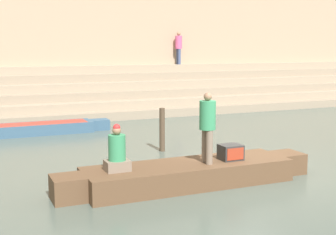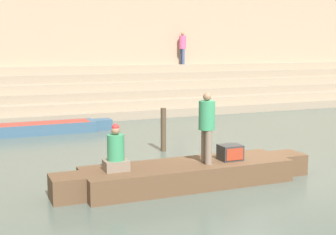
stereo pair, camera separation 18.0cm
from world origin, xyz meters
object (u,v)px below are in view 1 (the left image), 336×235
Objects in this scene: rowboat_main at (189,173)px; person_standing at (207,123)px; moored_boat_shore at (24,129)px; person_on_steps at (179,46)px; person_rowing at (117,153)px; tv_set at (231,152)px; mooring_post at (162,130)px.

rowboat_main is 1.25m from person_standing.
rowboat_main is 0.99× the size of moored_boat_shore.
rowboat_main is at bearing 157.58° from person_on_steps.
person_standing is at bearing -64.80° from moored_boat_shore.
person_rowing is 1.98× the size of tv_set.
rowboat_main is 3.68× the size of person_on_steps.
tv_set is at bearing -13.99° from person_rowing.
rowboat_main is 3.83× the size of person_standing.
person_standing is 0.26× the size of moored_boat_shore.
mooring_post is (0.82, 3.54, 0.39)m from rowboat_main.
rowboat_main is 14.82m from person_on_steps.
moored_boat_shore is (-3.15, 8.15, -1.24)m from person_standing.
mooring_post reaches higher than moored_boat_shore.
moored_boat_shore is at bearing 122.93° from person_on_steps.
person_rowing is 0.61× the size of person_on_steps.
person_standing is 1.59× the size of person_rowing.
moored_boat_shore is at bearing 105.52° from person_standing.
person_standing is 1.01m from tv_set.
tv_set is at bearing -86.05° from mooring_post.
tv_set is 0.08× the size of moored_boat_shore.
rowboat_main is 6.08× the size of person_rowing.
person_rowing reaches higher than mooring_post.
tv_set is 8.95m from moored_boat_shore.
person_standing is at bearing -170.90° from tv_set.
rowboat_main is at bearing 152.70° from person_standing.
person_standing reaches higher than mooring_post.
person_on_steps reaches higher than tv_set.
person_on_steps is (5.45, 13.45, 1.78)m from person_standing.
tv_set is (0.67, 0.07, -0.75)m from person_standing.
mooring_post is (3.58, -4.46, 0.45)m from moored_boat_shore.
person_rowing reaches higher than tv_set.
moored_boat_shore is at bearing 108.77° from rowboat_main.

